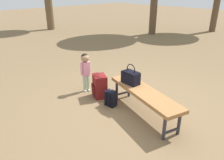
{
  "coord_description": "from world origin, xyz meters",
  "views": [
    {
      "loc": [
        -2.3,
        2.85,
        2.06
      ],
      "look_at": [
        0.38,
        0.23,
        0.45
      ],
      "focal_mm": 35.07,
      "sensor_mm": 36.0,
      "label": 1
    }
  ],
  "objects_px": {
    "park_bench": "(144,94)",
    "handbag": "(131,77)",
    "backpack_large": "(100,84)",
    "child_standing": "(85,67)",
    "backpack_small": "(111,97)"
  },
  "relations": [
    {
      "from": "park_bench",
      "to": "handbag",
      "type": "xyz_separation_m",
      "value": [
        0.37,
        -0.07,
        0.18
      ]
    },
    {
      "from": "backpack_large",
      "to": "handbag",
      "type": "bearing_deg",
      "value": -166.28
    },
    {
      "from": "park_bench",
      "to": "handbag",
      "type": "bearing_deg",
      "value": -10.48
    },
    {
      "from": "park_bench",
      "to": "child_standing",
      "type": "height_order",
      "value": "child_standing"
    },
    {
      "from": "backpack_large",
      "to": "child_standing",
      "type": "bearing_deg",
      "value": 4.13
    },
    {
      "from": "backpack_large",
      "to": "backpack_small",
      "type": "xyz_separation_m",
      "value": [
        -0.42,
        0.09,
        -0.1
      ]
    },
    {
      "from": "backpack_small",
      "to": "backpack_large",
      "type": "bearing_deg",
      "value": -12.45
    },
    {
      "from": "park_bench",
      "to": "backpack_large",
      "type": "distance_m",
      "value": 1.05
    },
    {
      "from": "backpack_large",
      "to": "backpack_small",
      "type": "bearing_deg",
      "value": 167.55
    },
    {
      "from": "handbag",
      "to": "backpack_small",
      "type": "xyz_separation_m",
      "value": [
        0.25,
        0.25,
        -0.41
      ]
    },
    {
      "from": "backpack_small",
      "to": "child_standing",
      "type": "bearing_deg",
      "value": -4.45
    },
    {
      "from": "handbag",
      "to": "backpack_small",
      "type": "relative_size",
      "value": 1.09
    },
    {
      "from": "child_standing",
      "to": "backpack_large",
      "type": "distance_m",
      "value": 0.49
    },
    {
      "from": "child_standing",
      "to": "park_bench",
      "type": "bearing_deg",
      "value": -175.16
    },
    {
      "from": "park_bench",
      "to": "child_standing",
      "type": "distance_m",
      "value": 1.44
    }
  ]
}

